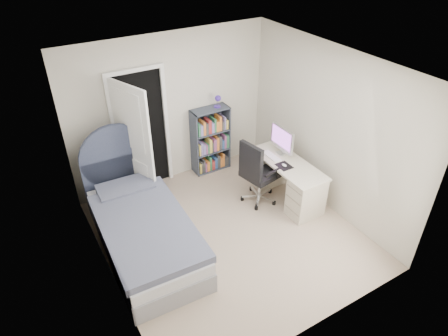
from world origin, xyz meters
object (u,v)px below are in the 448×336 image
bookcase (211,142)px  desk (286,178)px  office_chair (256,170)px  nightstand (104,185)px  bed (142,227)px  floor_lamp (143,177)px

bookcase → desk: size_ratio=1.01×
desk → office_chair: (-0.49, 0.15, 0.23)m
nightstand → desk: desk is taller
bookcase → office_chair: 1.23m
bookcase → office_chair: (0.12, -1.22, 0.06)m
nightstand → bookcase: 1.95m
bed → nightstand: bed is taller
bed → floor_lamp: bed is taller
bed → office_chair: bed is taller
nightstand → desk: 2.87m
desk → bookcase: bearing=113.8°
floor_lamp → bookcase: bookcase is taller
nightstand → desk: bearing=-27.5°
bed → floor_lamp: (0.37, 0.89, 0.18)m
bookcase → office_chair: size_ratio=1.27×
nightstand → office_chair: size_ratio=0.50×
bookcase → floor_lamp: bearing=-166.3°
nightstand → bookcase: bearing=1.1°
bookcase → desk: 1.50m
floor_lamp → bookcase: 1.45m
bed → bookcase: (1.78, 1.23, 0.23)m
bed → office_chair: 1.92m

